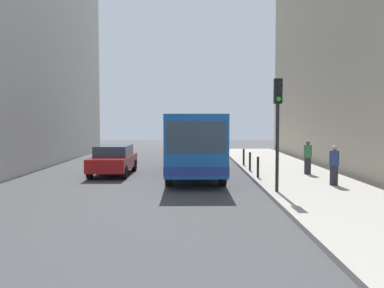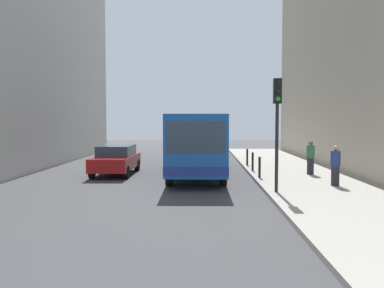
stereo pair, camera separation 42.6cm
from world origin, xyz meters
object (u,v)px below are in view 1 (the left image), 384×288
(car_beside_bus, at_px, (115,159))
(bollard_far, at_px, (245,157))
(bollard_near, at_px, (260,167))
(traffic_light, at_px, (279,113))
(pedestrian_mid_sidewalk, at_px, (309,157))
(pedestrian_near_signal, at_px, (336,165))
(bollard_mid, at_px, (252,161))
(bus, at_px, (196,140))

(car_beside_bus, distance_m, bollard_far, 7.62)
(bollard_near, bearing_deg, traffic_light, -88.45)
(bollard_near, bearing_deg, pedestrian_mid_sidewalk, 24.90)
(bollard_far, xyz_separation_m, pedestrian_near_signal, (2.69, -7.34, 0.32))
(traffic_light, bearing_deg, car_beside_bus, 140.90)
(traffic_light, height_order, bollard_mid, traffic_light)
(bollard_far, bearing_deg, bollard_near, -90.00)
(bollard_far, relative_size, pedestrian_mid_sidewalk, 0.58)
(car_beside_bus, relative_size, bollard_near, 4.64)
(bollard_far, distance_m, pedestrian_near_signal, 7.82)
(bollard_mid, height_order, pedestrian_near_signal, pedestrian_near_signal)
(bollard_mid, distance_m, bollard_far, 2.56)
(bus, distance_m, bollard_mid, 3.09)
(bus, distance_m, pedestrian_near_signal, 7.38)
(bollard_near, distance_m, bollard_far, 5.12)
(car_beside_bus, relative_size, traffic_light, 1.08)
(bus, distance_m, bollard_near, 4.01)
(bollard_near, bearing_deg, pedestrian_near_signal, -39.44)
(bus, bearing_deg, bollard_far, -138.83)
(bollard_near, xyz_separation_m, pedestrian_near_signal, (2.69, -2.21, 0.32))
(pedestrian_mid_sidewalk, bearing_deg, pedestrian_near_signal, -150.88)
(bollard_near, height_order, bollard_far, same)
(bollard_far, bearing_deg, bollard_mid, -90.00)
(car_beside_bus, distance_m, bollard_mid, 6.99)
(car_beside_bus, height_order, pedestrian_mid_sidewalk, pedestrian_mid_sidewalk)
(bus, height_order, traffic_light, traffic_light)
(pedestrian_near_signal, height_order, pedestrian_mid_sidewalk, pedestrian_mid_sidewalk)
(pedestrian_mid_sidewalk, bearing_deg, car_beside_bus, 112.62)
(car_beside_bus, xyz_separation_m, bollard_near, (6.97, -2.07, -0.16))
(bus, distance_m, bollard_far, 4.02)
(bollard_near, xyz_separation_m, pedestrian_mid_sidewalk, (2.61, 1.21, 0.34))
(bus, height_order, car_beside_bus, bus)
(bollard_mid, height_order, bollard_far, same)
(car_beside_bus, height_order, bollard_near, car_beside_bus)
(bollard_near, relative_size, bollard_mid, 1.00)
(traffic_light, distance_m, pedestrian_mid_sidewalk, 5.87)
(traffic_light, distance_m, bollard_mid, 6.69)
(bus, relative_size, bollard_near, 11.62)
(bollard_mid, bearing_deg, bollard_far, 90.00)
(traffic_light, height_order, bollard_near, traffic_light)
(traffic_light, distance_m, pedestrian_near_signal, 3.62)
(bollard_mid, xyz_separation_m, bollard_far, (0.00, 2.56, 0.00))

